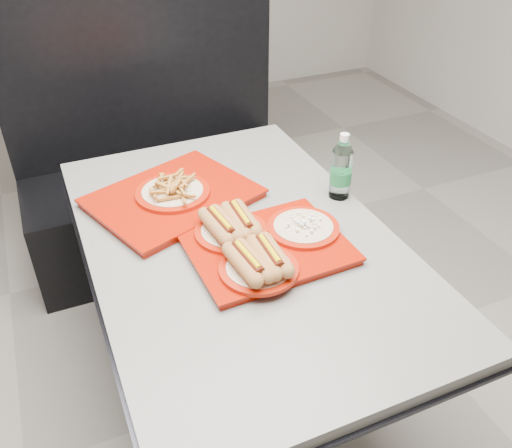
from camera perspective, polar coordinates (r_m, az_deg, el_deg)
name	(u,v)px	position (r m, az deg, el deg)	size (l,w,h in m)	color
ground	(243,392)	(2.20, -1.40, -17.29)	(6.00, 6.00, 0.00)	gray
diner_table	(240,278)	(1.77, -1.67, -5.68)	(0.92, 1.42, 0.75)	black
booth_bench	(158,173)	(2.75, -10.23, 5.27)	(1.30, 0.57, 1.35)	black
tray_near	(261,243)	(1.58, 0.56, -2.00)	(0.48, 0.41, 0.10)	#961304
tray_far	(173,194)	(1.84, -8.75, 3.12)	(0.62, 0.55, 0.10)	#961304
water_bottle	(341,170)	(1.84, 8.96, 5.63)	(0.07, 0.07, 0.23)	silver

